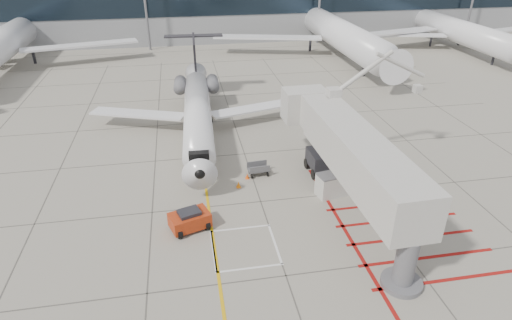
{
  "coord_description": "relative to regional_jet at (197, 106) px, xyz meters",
  "views": [
    {
      "loc": [
        -5.09,
        -22.41,
        17.84
      ],
      "look_at": [
        0.0,
        6.0,
        2.5
      ],
      "focal_mm": 30.0,
      "sensor_mm": 36.0,
      "label": 1
    }
  ],
  "objects": [
    {
      "name": "baggage_cart",
      "position": [
        4.48,
        -7.12,
        -3.17
      ],
      "size": [
        1.81,
        1.23,
        1.09
      ],
      "primitive_type": null,
      "rotation": [
        0.0,
        0.0,
        0.08
      ],
      "color": "#4E4F53",
      "rests_on": "ground_plane"
    },
    {
      "name": "bg_aircraft_c",
      "position": [
        24.13,
        30.86,
        2.86
      ],
      "size": [
        39.41,
        43.79,
        13.14
      ],
      "primitive_type": null,
      "color": "silver",
      "rests_on": "ground_plane"
    },
    {
      "name": "regional_jet",
      "position": [
        0.0,
        0.0,
        0.0
      ],
      "size": [
        23.67,
        29.28,
        7.42
      ],
      "primitive_type": null,
      "rotation": [
        0.0,
        0.0,
        -0.04
      ],
      "color": "silver",
      "rests_on": "ground_plane"
    },
    {
      "name": "ground_power_unit",
      "position": [
        9.47,
        -11.11,
        -2.81
      ],
      "size": [
        2.51,
        1.76,
        1.81
      ],
      "primitive_type": null,
      "rotation": [
        0.0,
        0.0,
        0.2
      ],
      "color": "beige",
      "rests_on": "ground_plane"
    },
    {
      "name": "ground_plane",
      "position": [
        3.92,
        -15.14,
        -3.71
      ],
      "size": [
        260.0,
        260.0,
        0.0
      ],
      "primitive_type": "plane",
      "color": "gray",
      "rests_on": "ground"
    },
    {
      "name": "jet_bridge",
      "position": [
        10.07,
        -14.03,
        0.36
      ],
      "size": [
        10.19,
        20.61,
        8.14
      ],
      "primitive_type": null,
      "rotation": [
        0.0,
        0.0,
        0.03
      ],
      "color": "beige",
      "rests_on": "ground_plane"
    },
    {
      "name": "cone_side",
      "position": [
        3.47,
        -7.57,
        -3.49
      ],
      "size": [
        0.33,
        0.33,
        0.45
      ],
      "primitive_type": "cone",
      "color": "#F5500C",
      "rests_on": "ground_plane"
    },
    {
      "name": "bg_aircraft_d",
      "position": [
        45.8,
        30.86,
        1.87
      ],
      "size": [
        33.49,
        37.22,
        11.16
      ],
      "primitive_type": null,
      "color": "silver",
      "rests_on": "ground_plane"
    },
    {
      "name": "cone_nose",
      "position": [
        2.57,
        -8.81,
        -3.46
      ],
      "size": [
        0.36,
        0.36,
        0.51
      ],
      "primitive_type": "cone",
      "color": "orange",
      "rests_on": "ground_plane"
    },
    {
      "name": "pushback_tug",
      "position": [
        -1.42,
        -13.53,
        -2.95
      ],
      "size": [
        3.0,
        2.38,
        1.53
      ],
      "primitive_type": null,
      "rotation": [
        0.0,
        0.0,
        0.32
      ],
      "color": "#AD3010",
      "rests_on": "ground_plane"
    }
  ]
}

